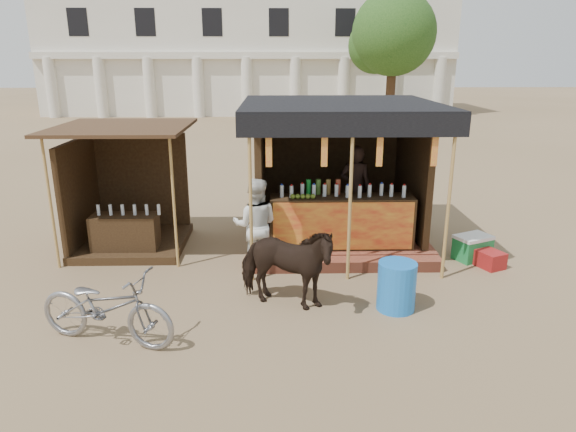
# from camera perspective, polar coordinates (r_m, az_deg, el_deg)

# --- Properties ---
(ground) EXTENTS (120.00, 120.00, 0.00)m
(ground) POSITION_cam_1_polar(r_m,az_deg,el_deg) (7.30, 0.28, -12.05)
(ground) COLOR #846B4C
(ground) RESTS_ON ground
(main_stall) EXTENTS (3.60, 3.61, 2.78)m
(main_stall) POSITION_cam_1_polar(r_m,az_deg,el_deg) (10.12, 5.57, 2.57)
(main_stall) COLOR #974831
(main_stall) RESTS_ON ground
(secondary_stall) EXTENTS (2.40, 2.40, 2.38)m
(secondary_stall) POSITION_cam_1_polar(r_m,az_deg,el_deg) (10.42, -17.91, 1.23)
(secondary_stall) COLOR #3A2815
(secondary_stall) RESTS_ON ground
(cow) EXTENTS (1.69, 1.21, 1.30)m
(cow) POSITION_cam_1_polar(r_m,az_deg,el_deg) (7.52, -0.33, -5.60)
(cow) COLOR black
(cow) RESTS_ON ground
(motorbike) EXTENTS (2.02, 1.18, 1.00)m
(motorbike) POSITION_cam_1_polar(r_m,az_deg,el_deg) (7.08, -19.55, -9.53)
(motorbike) COLOR gray
(motorbike) RESTS_ON ground
(bystander) EXTENTS (0.83, 0.67, 1.64)m
(bystander) POSITION_cam_1_polar(r_m,az_deg,el_deg) (8.81, -3.63, -1.01)
(bystander) COLOR silver
(bystander) RESTS_ON ground
(blue_barrel) EXTENTS (0.66, 0.66, 0.73)m
(blue_barrel) POSITION_cam_1_polar(r_m,az_deg,el_deg) (7.74, 11.96, -7.63)
(blue_barrel) COLOR blue
(blue_barrel) RESTS_ON ground
(red_crate) EXTENTS (0.52, 0.56, 0.29)m
(red_crate) POSITION_cam_1_polar(r_m,az_deg,el_deg) (9.79, 21.53, -4.50)
(red_crate) COLOR maroon
(red_crate) RESTS_ON ground
(cooler) EXTENTS (0.77, 0.67, 0.46)m
(cooler) POSITION_cam_1_polar(r_m,az_deg,el_deg) (10.03, 19.82, -3.29)
(cooler) COLOR #1C7F3C
(cooler) RESTS_ON ground
(background_building) EXTENTS (26.00, 7.45, 8.18)m
(background_building) POSITION_cam_1_polar(r_m,az_deg,el_deg) (36.36, -4.35, 17.78)
(background_building) COLOR silver
(background_building) RESTS_ON ground
(tree) EXTENTS (4.50, 4.40, 7.00)m
(tree) POSITION_cam_1_polar(r_m,az_deg,el_deg) (29.15, 11.20, 18.97)
(tree) COLOR #382314
(tree) RESTS_ON ground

